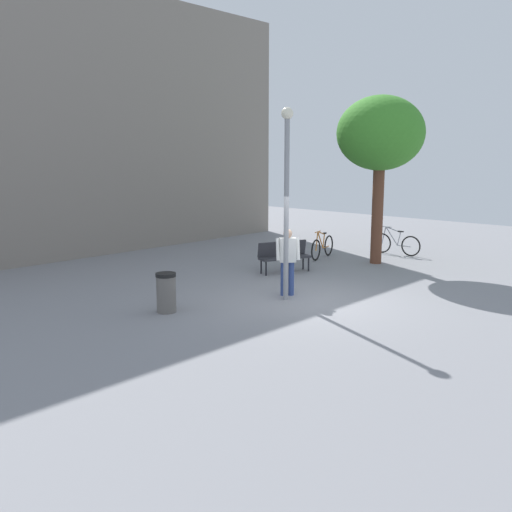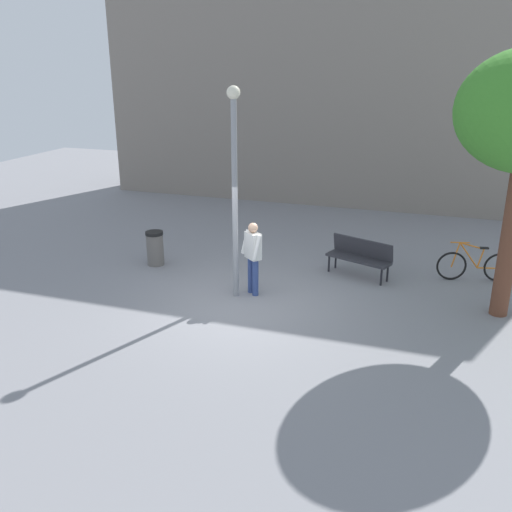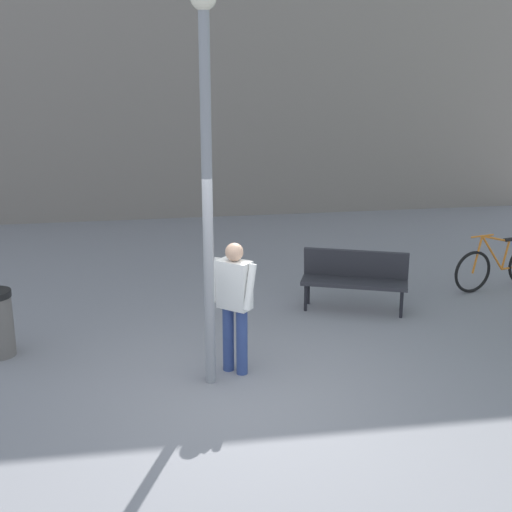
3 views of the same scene
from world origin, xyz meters
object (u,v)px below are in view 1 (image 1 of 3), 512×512
(park_bench, at_px, (284,254))
(bicycle_orange, at_px, (322,247))
(trash_bin, at_px, (166,292))
(plaza_tree, at_px, (380,135))
(lamppost, at_px, (287,187))
(bicycle_silver, at_px, (396,244))
(person_by_lamppost, at_px, (288,257))

(park_bench, relative_size, bicycle_orange, 0.94)
(trash_bin, bearing_deg, plaza_tree, -2.60)
(park_bench, height_order, bicycle_orange, bicycle_orange)
(lamppost, xyz_separation_m, bicycle_silver, (7.42, 1.19, -2.34))
(park_bench, xyz_separation_m, bicycle_silver, (4.98, -0.94, -0.16))
(person_by_lamppost, height_order, bicycle_orange, person_by_lamppost)
(lamppost, bearing_deg, person_by_lamppost, 34.21)
(plaza_tree, bearing_deg, bicycle_silver, 10.19)
(person_by_lamppost, bearing_deg, plaza_tree, 6.85)
(bicycle_orange, height_order, trash_bin, bicycle_orange)
(park_bench, bearing_deg, person_by_lamppost, -137.96)
(person_by_lamppost, bearing_deg, bicycle_orange, 27.11)
(lamppost, xyz_separation_m, bicycle_orange, (5.09, 2.66, -2.34))
(plaza_tree, distance_m, bicycle_silver, 4.15)
(person_by_lamppost, height_order, park_bench, person_by_lamppost)
(person_by_lamppost, height_order, trash_bin, person_by_lamppost)
(person_by_lamppost, bearing_deg, park_bench, 42.04)
(plaza_tree, relative_size, bicycle_orange, 2.98)
(lamppost, distance_m, trash_bin, 3.72)
(park_bench, bearing_deg, plaza_tree, -22.38)
(bicycle_orange, height_order, bicycle_silver, same)
(park_bench, bearing_deg, trash_bin, -169.98)
(lamppost, bearing_deg, trash_bin, 155.49)
(plaza_tree, relative_size, trash_bin, 5.94)
(bicycle_orange, xyz_separation_m, bicycle_silver, (2.33, -1.48, -0.00))
(plaza_tree, bearing_deg, park_bench, 157.62)
(bicycle_silver, height_order, trash_bin, bicycle_silver)
(bicycle_silver, bearing_deg, bicycle_orange, 147.63)
(lamppost, relative_size, park_bench, 2.73)
(lamppost, xyz_separation_m, park_bench, (2.43, 2.12, -2.18))
(person_by_lamppost, xyz_separation_m, trash_bin, (-3.00, 1.00, -0.52))
(lamppost, relative_size, trash_bin, 5.10)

